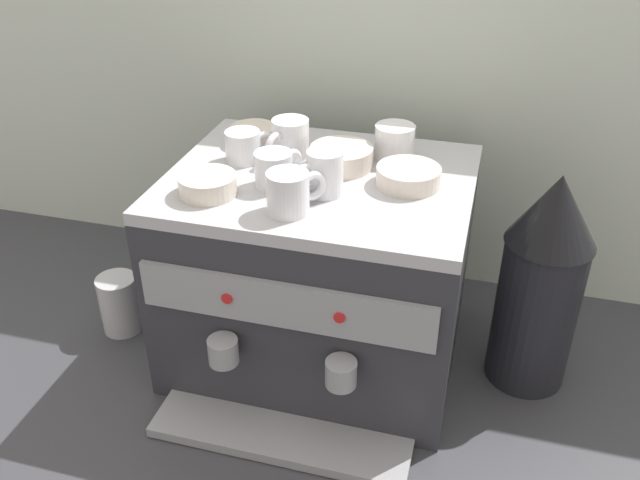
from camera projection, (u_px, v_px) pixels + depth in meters
name	position (u px, v px, depth m)	size (l,w,h in m)	color
ground_plane	(320.00, 347.00, 1.51)	(4.00, 4.00, 0.00)	#38383D
tiled_backsplash_wall	(363.00, 89.00, 1.57)	(2.80, 0.03, 0.94)	silver
espresso_machine	(319.00, 270.00, 1.40)	(0.58, 0.57, 0.42)	#2D2D33
ceramic_cup_0	(245.00, 146.00, 1.33)	(0.09, 0.08, 0.06)	white
ceramic_cup_1	(395.00, 141.00, 1.34)	(0.08, 0.12, 0.07)	white
ceramic_cup_2	(289.00, 139.00, 1.35)	(0.07, 0.11, 0.08)	white
ceramic_cup_3	(275.00, 169.00, 1.24)	(0.07, 0.10, 0.07)	white
ceramic_cup_4	(290.00, 192.00, 1.15)	(0.09, 0.10, 0.07)	white
ceramic_cup_5	(323.00, 173.00, 1.20)	(0.09, 0.09, 0.08)	white
ceramic_bowl_0	(341.00, 158.00, 1.31)	(0.12, 0.12, 0.04)	beige
ceramic_bowl_1	(408.00, 177.00, 1.25)	(0.12, 0.12, 0.04)	beige
ceramic_bowl_2	(254.00, 135.00, 1.42)	(0.10, 0.10, 0.04)	beige
ceramic_bowl_3	(208.00, 185.00, 1.22)	(0.11, 0.11, 0.04)	beige
coffee_grinder	(542.00, 281.00, 1.31)	(0.17, 0.17, 0.46)	black
milk_pitcher	(120.00, 304.00, 1.53)	(0.09, 0.09, 0.14)	#B7B7BC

